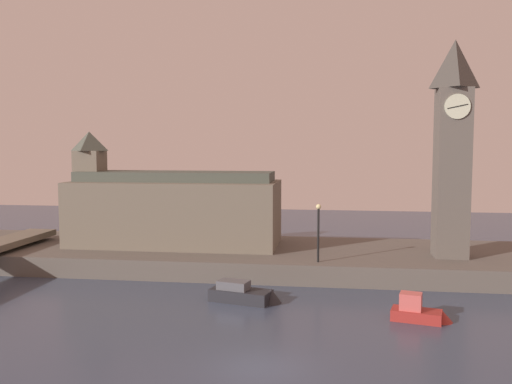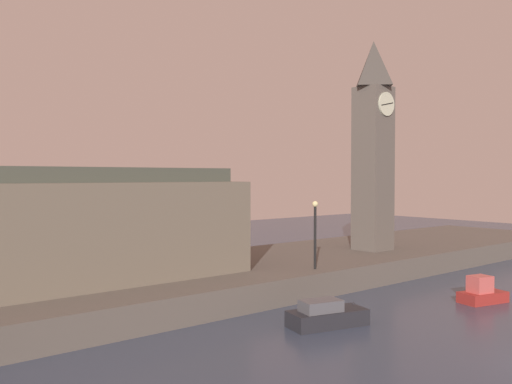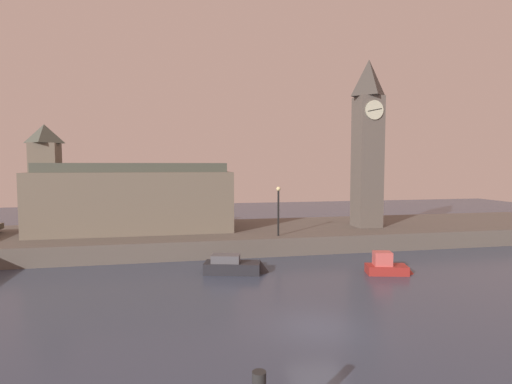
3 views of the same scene
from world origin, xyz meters
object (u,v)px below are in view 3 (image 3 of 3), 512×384
(parliament_hall, at_px, (130,197))
(boat_barge_dark, at_px, (238,266))
(boat_dinghy_red, at_px, (390,266))
(streetlamp, at_px, (278,205))
(clock_tower, at_px, (368,141))

(parliament_hall, relative_size, boat_barge_dark, 3.59)
(parliament_hall, height_order, boat_barge_dark, parliament_hall)
(boat_barge_dark, xyz_separation_m, boat_dinghy_red, (10.13, -2.31, 0.01))
(parliament_hall, bearing_deg, boat_dinghy_red, -35.49)
(parliament_hall, bearing_deg, streetlamp, -23.50)
(streetlamp, bearing_deg, parliament_hall, 156.50)
(boat_barge_dark, height_order, boat_dinghy_red, boat_dinghy_red)
(clock_tower, height_order, boat_barge_dark, clock_tower)
(clock_tower, bearing_deg, parliament_hall, 174.39)
(streetlamp, distance_m, boat_barge_dark, 7.72)
(boat_barge_dark, bearing_deg, boat_dinghy_red, -12.82)
(parliament_hall, relative_size, boat_dinghy_red, 4.85)
(clock_tower, distance_m, parliament_hall, 22.80)
(streetlamp, bearing_deg, clock_tower, 18.65)
(clock_tower, height_order, streetlamp, clock_tower)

